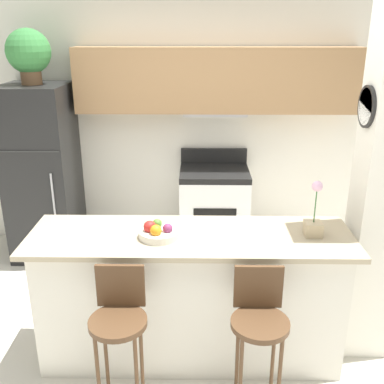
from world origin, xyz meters
TOP-DOWN VIEW (x-y plane):
  - ground_plane at (0.00, 0.00)m, footprint 14.00×14.00m
  - wall_back at (0.10, 1.97)m, footprint 5.60×0.38m
  - pillar_right at (1.31, 0.13)m, footprint 0.38×0.32m
  - counter_bar at (0.00, 0.00)m, footprint 2.20×0.66m
  - refrigerator at (-1.55, 1.63)m, footprint 0.64×0.72m
  - stove_range at (0.22, 1.70)m, footprint 0.72×0.60m
  - bar_stool_left at (-0.42, -0.52)m, footprint 0.35×0.35m
  - bar_stool_right at (0.42, -0.52)m, footprint 0.35×0.35m
  - potted_plant_on_fridge at (-1.55, 1.63)m, footprint 0.42×0.42m
  - orchid_vase at (0.82, -0.00)m, footprint 0.11×0.11m
  - fruit_bowl at (-0.21, -0.04)m, footprint 0.27×0.27m
  - trash_bin at (-1.01, 1.38)m, footprint 0.28×0.28m

SIDE VIEW (x-z plane):
  - ground_plane at x=0.00m, z-range 0.00..0.00m
  - trash_bin at x=-1.01m, z-range 0.00..0.38m
  - stove_range at x=0.22m, z-range -0.07..1.00m
  - counter_bar at x=0.00m, z-range 0.00..0.99m
  - bar_stool_left at x=-0.42m, z-range 0.16..1.14m
  - bar_stool_right at x=0.42m, z-range 0.16..1.14m
  - refrigerator at x=-1.55m, z-range 0.00..1.79m
  - fruit_bowl at x=-0.21m, z-range 0.96..1.08m
  - orchid_vase at x=0.82m, z-range 0.90..1.29m
  - pillar_right at x=1.31m, z-range 0.00..2.55m
  - wall_back at x=0.10m, z-range 0.21..2.76m
  - potted_plant_on_fridge at x=-1.55m, z-range 1.82..2.33m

